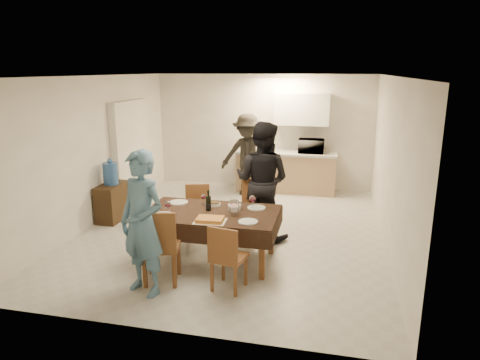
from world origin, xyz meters
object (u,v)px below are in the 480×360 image
object	(u,v)px
dining_table	(211,214)
microwave	(311,146)
person_near	(142,224)
person_far	(262,181)
console	(113,202)
savoury_tart	(210,220)
person_kitchen	(247,155)
water_jug	(111,174)
wine_bottle	(208,200)
water_pitcher	(234,208)

from	to	relation	value
dining_table	microwave	size ratio (longest dim) A/B	3.46
person_near	person_far	distance (m)	2.37
console	savoury_tart	bearing A→B (deg)	-35.06
person_far	person_kitchen	xyz separation A→B (m)	(-0.73, 2.38, -0.07)
person_far	microwave	bearing A→B (deg)	-88.84
person_far	console	bearing A→B (deg)	8.70
water_jug	microwave	size ratio (longest dim) A/B	0.73
console	wine_bottle	size ratio (longest dim) A/B	2.41
console	microwave	size ratio (longest dim) A/B	1.33
water_jug	savoury_tart	world-z (taller)	water_jug
console	microwave	world-z (taller)	microwave
microwave	water_jug	bearing A→B (deg)	37.29
dining_table	console	xyz separation A→B (m)	(-2.26, 1.28, -0.37)
person_far	person_kitchen	world-z (taller)	person_far
wine_bottle	person_near	world-z (taller)	person_near
dining_table	water_jug	bearing A→B (deg)	150.29
console	wine_bottle	world-z (taller)	wine_bottle
water_jug	microwave	bearing A→B (deg)	37.29
console	water_pitcher	distance (m)	2.97
wine_bottle	water_jug	bearing A→B (deg)	150.97
savoury_tart	dining_table	bearing A→B (deg)	104.74
console	savoury_tart	size ratio (longest dim) A/B	1.75
dining_table	water_pitcher	world-z (taller)	water_pitcher
dining_table	person_kitchen	xyz separation A→B (m)	(-0.18, 3.43, 0.18)
water_jug	person_far	size ratio (longest dim) A/B	0.21
person_far	water_pitcher	bearing A→B (deg)	93.02
dining_table	water_pitcher	distance (m)	0.38
console	water_jug	bearing A→B (deg)	90.00
savoury_tart	person_near	world-z (taller)	person_near
person_near	person_kitchen	world-z (taller)	person_near
console	water_jug	xyz separation A→B (m)	(0.00, 0.00, 0.54)
water_pitcher	person_far	distance (m)	1.12
savoury_tart	person_kitchen	distance (m)	3.83
water_pitcher	water_jug	bearing A→B (deg)	153.06
savoury_tart	person_far	bearing A→B (deg)	72.53
dining_table	console	distance (m)	2.62
dining_table	console	bearing A→B (deg)	150.29
water_jug	person_kitchen	bearing A→B (deg)	46.03
wine_bottle	person_near	bearing A→B (deg)	-114.44
water_pitcher	person_kitchen	world-z (taller)	person_kitchen
water_jug	wine_bottle	size ratio (longest dim) A/B	1.33
wine_bottle	water_pitcher	distance (m)	0.42
wine_bottle	microwave	xyz separation A→B (m)	(1.21, 3.83, 0.17)
savoury_tart	person_kitchen	xyz separation A→B (m)	(-0.28, 3.81, 0.12)
dining_table	person_far	bearing A→B (deg)	62.10
console	wine_bottle	xyz separation A→B (m)	(2.21, -1.23, 0.56)
water_jug	person_far	world-z (taller)	person_far
console	microwave	distance (m)	4.36
person_far	wine_bottle	bearing A→B (deg)	72.36
wine_bottle	person_kitchen	distance (m)	3.39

